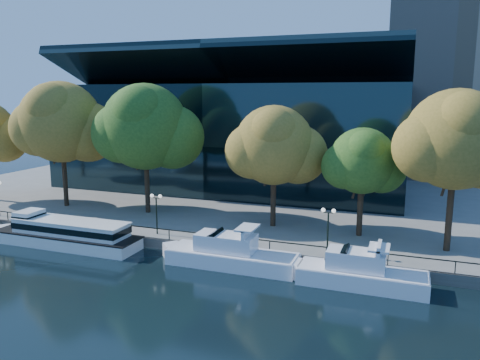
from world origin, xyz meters
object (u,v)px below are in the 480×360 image
at_px(cruiser_far, 356,272).
at_px(tree_5, 458,142).
at_px(tour_boat, 63,232).
at_px(cruiser_near, 227,253).
at_px(lamp_1, 156,205).
at_px(tree_4, 364,162).
at_px(lamp_2, 328,220).
at_px(tree_1, 62,124).
at_px(tree_3, 275,147).
at_px(tree_2, 146,129).

relative_size(cruiser_far, tree_5, 0.77).
xyz_separation_m(tour_boat, cruiser_near, (17.14, 0.36, -0.21)).
bearing_deg(cruiser_near, lamp_1, 159.13).
bearing_deg(lamp_1, tree_4, 18.38).
xyz_separation_m(cruiser_near, lamp_2, (8.12, 3.35, 2.84)).
distance_m(cruiser_near, lamp_2, 9.23).
bearing_deg(tree_1, lamp_1, -21.80).
relative_size(tour_boat, cruiser_far, 1.52).
bearing_deg(tree_4, tree_3, 177.71).
xyz_separation_m(tree_2, lamp_1, (5.17, -7.13, -6.85)).
relative_size(lamp_1, lamp_2, 1.00).
distance_m(tour_boat, lamp_2, 25.66).
distance_m(tree_2, tree_4, 24.39).
relative_size(tree_2, tree_5, 1.05).
distance_m(tree_2, tree_3, 15.44).
height_order(tour_boat, lamp_2, lamp_2).
height_order(cruiser_far, tree_5, tree_5).
bearing_deg(tree_5, lamp_2, -156.78).
height_order(tour_boat, tree_4, tree_4).
bearing_deg(tree_2, tree_1, -177.30).
xyz_separation_m(tree_4, lamp_1, (-19.08, -6.34, -4.28)).
relative_size(tour_boat, cruiser_near, 1.32).
relative_size(tree_1, tree_5, 1.07).
distance_m(tour_boat, tree_3, 22.73).
distance_m(tour_boat, tree_2, 14.75).
bearing_deg(tree_4, tree_5, -14.46).
bearing_deg(tree_2, cruiser_far, -23.86).
distance_m(cruiser_near, tree_5, 21.91).
xyz_separation_m(cruiser_far, tree_5, (7.16, 8.22, 9.57)).
distance_m(tree_2, lamp_1, 11.15).
xyz_separation_m(tour_boat, tree_4, (27.43, 10.04, 6.91)).
xyz_separation_m(tour_boat, lamp_1, (8.36, 3.70, 2.63)).
distance_m(tour_boat, tree_1, 16.39).
bearing_deg(lamp_2, cruiser_far, -53.51).
relative_size(tree_1, tree_2, 1.02).
distance_m(cruiser_far, lamp_1, 20.37).
distance_m(tree_1, tree_3, 26.75).
distance_m(tree_4, tree_5, 8.49).
bearing_deg(lamp_1, tree_1, 158.20).
height_order(cruiser_far, tree_3, tree_3).
height_order(cruiser_near, lamp_2, lamp_2).
relative_size(tree_2, tree_3, 1.18).
height_order(cruiser_near, tree_4, tree_4).
xyz_separation_m(cruiser_near, tree_3, (1.42, 10.04, 8.22)).
distance_m(cruiser_near, tree_2, 19.95).
xyz_separation_m(cruiser_far, lamp_1, (-19.79, 3.91, 2.84)).
bearing_deg(tree_5, tree_4, 165.54).
relative_size(cruiser_near, tree_1, 0.83).
bearing_deg(tree_3, cruiser_near, -98.02).
height_order(tree_3, lamp_2, tree_3).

